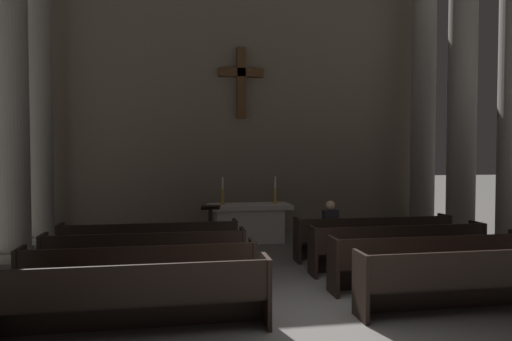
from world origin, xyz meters
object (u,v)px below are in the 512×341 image
pew_right_row_3 (398,248)px  column_left_fourth (38,103)px  altar (249,222)px  pew_left_row_4 (150,245)px  column_right_third (462,103)px  pew_left_row_1 (134,298)px  pew_left_row_3 (146,258)px  column_left_third (11,94)px  pew_right_row_2 (430,262)px  candlestick_left (223,196)px  pew_right_row_1 (473,280)px  lectern (211,230)px  column_right_fourth (423,110)px  lone_worshipper (329,229)px  pew_left_row_2 (141,275)px  candlestick_right (275,195)px  pew_right_row_4 (373,238)px

pew_right_row_3 → column_left_fourth: (-7.83, 4.37, 3.17)m
pew_right_row_3 → altar: size_ratio=1.60×
pew_left_row_4 → column_right_third: size_ratio=0.47×
pew_left_row_1 → column_right_third: column_right_third is taller
pew_left_row_3 → column_left_fourth: bearing=124.6°
column_left_third → altar: bearing=10.8°
pew_right_row_2 → column_right_third: (3.02, 3.62, 3.17)m
column_left_third → candlestick_left: (4.72, 1.04, -2.40)m
pew_right_row_1 → lectern: (-3.51, 4.60, 0.07)m
column_right_fourth → pew_right_row_2: bearing=-118.7°
lone_worshipper → pew_left_row_2: bearing=-148.6°
column_left_third → candlestick_right: column_left_third is taller
pew_right_row_2 → altar: size_ratio=1.60×
pew_right_row_1 → altar: bearing=112.5°
column_right_third → column_left_third: bearing=180.0°
pew_left_row_3 → altar: bearing=55.6°
altar → lectern: size_ratio=1.91×
pew_left_row_2 → candlestick_right: candlestick_right is taller
lone_worshipper → pew_left_row_1: bearing=-137.7°
pew_right_row_1 → pew_right_row_4: size_ratio=1.00×
pew_right_row_4 → column_left_fourth: (-7.83, 3.23, 3.17)m
column_left_fourth → column_right_third: bearing=-9.9°
pew_left_row_1 → pew_right_row_2: (4.81, 1.14, 0.00)m
column_right_third → column_right_fourth: same height
column_left_third → pew_right_row_4: bearing=-9.7°
column_left_third → altar: (5.42, 1.04, -3.11)m
pew_left_row_2 → pew_right_row_2: 4.81m
pew_left_row_4 → pew_right_row_4: size_ratio=1.00×
lectern → lone_worshipper: bearing=-24.5°
column_left_third → candlestick_right: size_ratio=10.35×
pew_right_row_4 → candlestick_left: (-3.11, 2.38, 0.77)m
pew_left_row_3 → candlestick_left: candlestick_left is taller
pew_right_row_2 → pew_right_row_3: size_ratio=1.00×
pew_left_row_4 → pew_right_row_1: 5.90m
column_left_third → column_right_fourth: size_ratio=1.00×
pew_right_row_4 → candlestick_left: candlestick_left is taller
pew_left_row_3 → candlestick_right: 4.75m
pew_right_row_4 → column_right_third: (3.02, 1.34, 3.17)m
pew_right_row_4 → column_left_third: (-7.83, 1.34, 3.17)m
pew_right_row_3 → candlestick_right: bearing=115.9°
column_left_third → lectern: column_left_third is taller
pew_left_row_2 → pew_right_row_3: same height
pew_right_row_1 → pew_right_row_2: size_ratio=1.00×
pew_right_row_3 → column_right_third: 5.03m
pew_right_row_3 → column_right_fourth: bearing=55.4°
pew_left_row_4 → column_right_third: (7.83, 1.34, 3.17)m
pew_right_row_1 → column_left_third: 9.70m
pew_left_row_1 → lectern: size_ratio=3.06×
pew_left_row_4 → pew_right_row_3: (4.81, -1.14, 0.00)m
column_right_fourth → altar: 6.31m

